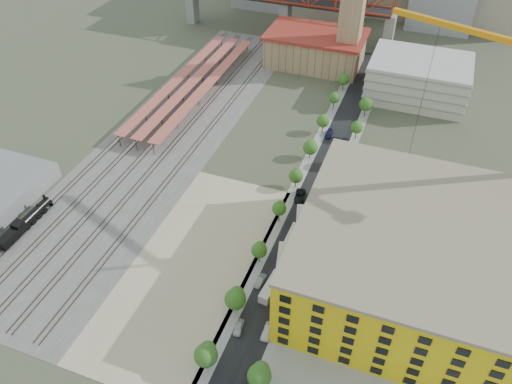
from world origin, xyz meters
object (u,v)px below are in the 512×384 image
(locomotive, at_px, (27,221))
(site_trailer_b, at_px, (283,260))
(car_0, at_px, (239,328))
(site_trailer_c, at_px, (292,239))
(construction_building, at_px, (401,255))
(site_trailer_d, at_px, (301,219))
(site_trailer_a, at_px, (271,287))

(locomotive, xyz_separation_m, site_trailer_b, (66.00, 10.53, -0.49))
(car_0, bearing_deg, site_trailer_c, 77.31)
(locomotive, bearing_deg, construction_building, 8.82)
(site_trailer_d, relative_size, car_0, 2.11)
(construction_building, height_order, locomotive, construction_building)
(construction_building, distance_m, site_trailer_a, 29.91)
(site_trailer_a, height_order, car_0, site_trailer_a)
(locomotive, distance_m, site_trailer_a, 66.03)
(site_trailer_b, distance_m, site_trailer_c, 7.55)
(site_trailer_c, relative_size, site_trailer_d, 1.07)
(construction_building, bearing_deg, site_trailer_c, 171.68)
(construction_building, bearing_deg, car_0, -139.78)
(locomotive, distance_m, car_0, 63.84)
(locomotive, xyz_separation_m, site_trailer_c, (66.00, 18.08, -0.53))
(site_trailer_a, bearing_deg, construction_building, 31.19)
(site_trailer_a, distance_m, car_0, 12.60)
(site_trailer_c, distance_m, site_trailer_d, 7.87)
(site_trailer_c, bearing_deg, site_trailer_a, -88.72)
(construction_building, xyz_separation_m, site_trailer_d, (-26.00, 11.67, -8.20))
(locomotive, xyz_separation_m, site_trailer_d, (66.00, 25.95, -0.62))
(locomotive, distance_m, site_trailer_c, 68.43)
(car_0, bearing_deg, site_trailer_b, 75.14)
(site_trailer_b, bearing_deg, site_trailer_c, 77.21)
(site_trailer_a, xyz_separation_m, site_trailer_d, (0.00, 23.96, 0.01))
(site_trailer_d, bearing_deg, construction_building, -38.64)
(construction_building, distance_m, locomotive, 93.41)
(site_trailer_a, bearing_deg, site_trailer_c, 95.89)
(site_trailer_a, bearing_deg, site_trailer_d, 95.89)
(construction_building, relative_size, car_0, 12.05)
(site_trailer_b, bearing_deg, site_trailer_a, -102.79)
(site_trailer_b, bearing_deg, site_trailer_d, 77.21)
(site_trailer_c, relative_size, car_0, 2.26)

